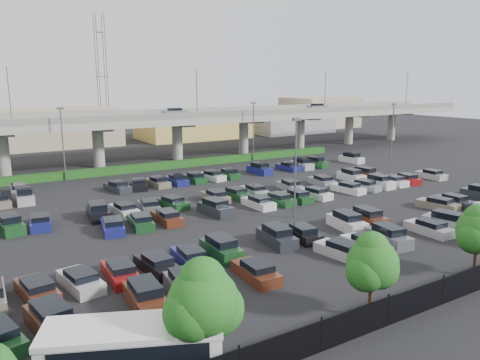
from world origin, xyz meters
name	(u,v)px	position (x,y,z in m)	size (l,w,h in m)	color
ground	(252,201)	(0.00, 0.00, 0.00)	(280.00, 280.00, 0.00)	black
overpass	(149,122)	(-0.25, 32.00, 6.97)	(150.00, 13.00, 15.80)	gray
hedge	(167,165)	(0.00, 25.00, 0.55)	(66.00, 1.60, 1.10)	#153F12
fence	(479,278)	(-0.05, -28.00, 0.90)	(70.00, 0.10, 2.00)	black
tree_row	(469,233)	(0.70, -26.53, 3.52)	(65.07, 3.66, 5.94)	#332316
shuttle_bus	(133,349)	(-22.95, -24.88, 1.46)	(8.76, 5.97, 2.67)	silver
parked_cars	(262,205)	(-1.14, -3.71, 0.62)	(63.10, 41.60, 1.67)	#184520
light_poles	(212,149)	(-4.13, 2.00, 6.24)	(66.90, 48.38, 10.30)	#525358
distant_buildings	(154,124)	(12.38, 61.81, 3.74)	(138.00, 24.00, 9.00)	slate
comm_tower	(102,74)	(4.00, 74.00, 15.61)	(2.40, 2.40, 30.00)	#525358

